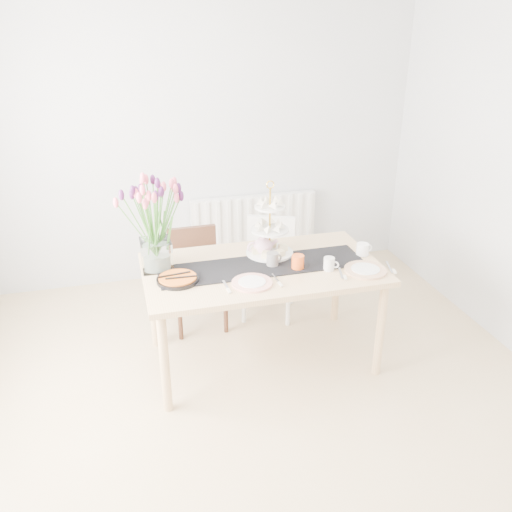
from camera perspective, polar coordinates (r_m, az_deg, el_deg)
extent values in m
plane|color=tan|center=(3.49, 1.16, -17.54)|extent=(4.50, 4.50, 0.00)
plane|color=#B2B4B7|center=(4.90, -6.23, 12.17)|extent=(4.00, 0.00, 4.00)
cube|color=white|center=(5.19, -0.24, 3.21)|extent=(1.20, 0.08, 0.60)
cube|color=tan|center=(3.68, 0.66, -1.38)|extent=(1.60, 0.90, 0.04)
cylinder|color=tan|center=(3.44, -9.60, -11.08)|extent=(0.06, 0.06, 0.71)
cylinder|color=tan|center=(3.81, 12.95, -7.59)|extent=(0.06, 0.06, 0.71)
cylinder|color=tan|center=(4.09, -10.79, -5.00)|extent=(0.06, 0.06, 0.71)
cylinder|color=tan|center=(4.40, 8.48, -2.57)|extent=(0.06, 0.06, 0.71)
cube|color=#371F14|center=(4.29, -6.18, -2.59)|extent=(0.40, 0.40, 0.04)
cube|color=#371F14|center=(4.36, -6.72, 0.80)|extent=(0.39, 0.05, 0.37)
cylinder|color=#371F14|center=(4.21, -8.00, -6.48)|extent=(0.04, 0.04, 0.37)
cylinder|color=#371F14|center=(4.27, -3.21, -5.82)|extent=(0.04, 0.04, 0.37)
cylinder|color=#371F14|center=(4.52, -8.73, -4.20)|extent=(0.04, 0.04, 0.37)
cylinder|color=#371F14|center=(4.57, -4.27, -3.62)|extent=(0.04, 0.04, 0.37)
cube|color=white|center=(4.43, 1.32, -1.41)|extent=(0.52, 0.52, 0.04)
cube|color=white|center=(4.50, 1.59, 1.95)|extent=(0.38, 0.19, 0.38)
cylinder|color=white|center=(4.39, -1.30, -4.79)|extent=(0.04, 0.04, 0.38)
cylinder|color=white|center=(4.35, 3.41, -5.08)|extent=(0.04, 0.04, 0.38)
cylinder|color=white|center=(4.70, -0.65, -2.65)|extent=(0.04, 0.04, 0.38)
cylinder|color=white|center=(4.67, 3.74, -2.91)|extent=(0.04, 0.04, 0.38)
cube|color=black|center=(3.67, 0.66, -1.04)|extent=(1.40, 0.35, 0.01)
cube|color=silver|center=(3.67, -10.45, 0.15)|extent=(0.20, 0.20, 0.20)
cylinder|color=gold|center=(3.76, 1.47, 3.58)|extent=(0.01, 0.01, 0.49)
cylinder|color=white|center=(3.85, 1.43, 0.39)|extent=(0.33, 0.33, 0.01)
cylinder|color=white|center=(3.78, 1.46, 2.79)|extent=(0.27, 0.27, 0.01)
cylinder|color=white|center=(3.72, 1.48, 5.18)|extent=(0.21, 0.21, 0.01)
cylinder|color=white|center=(3.90, 11.14, 0.68)|extent=(0.09, 0.09, 0.09)
cylinder|color=black|center=(3.51, -8.24, -2.48)|extent=(0.27, 0.27, 0.02)
cylinder|color=orange|center=(3.50, -8.26, -2.24)|extent=(0.24, 0.24, 0.01)
cylinder|color=slate|center=(3.66, 1.75, -0.36)|extent=(0.10, 0.10, 0.10)
cylinder|color=silver|center=(3.64, 7.70, -0.82)|extent=(0.10, 0.10, 0.09)
cylinder|color=#E75419|center=(3.63, 4.42, -0.66)|extent=(0.12, 0.12, 0.10)
cylinder|color=white|center=(3.44, -0.43, -2.84)|extent=(0.28, 0.28, 0.01)
cylinder|color=silver|center=(3.68, 11.44, -1.45)|extent=(0.35, 0.35, 0.01)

